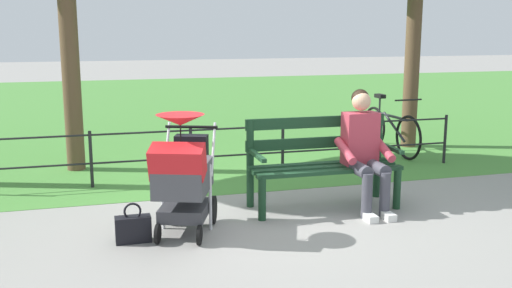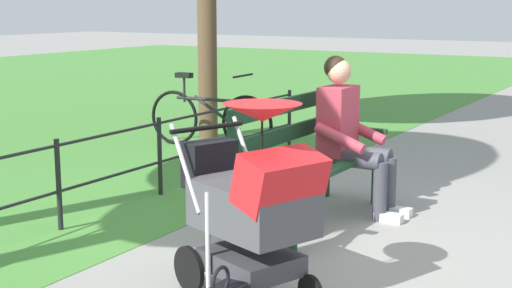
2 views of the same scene
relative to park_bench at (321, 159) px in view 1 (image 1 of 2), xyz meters
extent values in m
plane|color=gray|center=(0.57, 0.12, -0.53)|extent=(60.00, 60.00, 0.00)
cube|color=#478438|center=(0.57, -8.68, -0.52)|extent=(40.00, 16.00, 0.01)
cube|color=#193D23|center=(0.00, -0.06, -0.08)|extent=(1.60, 0.12, 0.04)
cube|color=#193D23|center=(0.00, 0.12, -0.08)|extent=(1.60, 0.12, 0.04)
cube|color=#193D23|center=(0.00, 0.30, -0.08)|extent=(1.60, 0.12, 0.04)
cube|color=#193D23|center=(0.00, -0.16, 0.14)|extent=(1.60, 0.05, 0.12)
cube|color=#193D23|center=(0.00, -0.16, 0.37)|extent=(1.60, 0.05, 0.12)
cylinder|color=#193D23|center=(-0.75, 0.32, -0.30)|extent=(0.08, 0.08, 0.45)
cylinder|color=#193D23|center=(-0.75, -0.16, -0.05)|extent=(0.08, 0.08, 0.95)
cube|color=#193D23|center=(-0.75, 0.12, 0.10)|extent=(0.06, 0.56, 0.04)
cylinder|color=#193D23|center=(0.75, 0.31, -0.30)|extent=(0.08, 0.08, 0.45)
cylinder|color=#193D23|center=(0.75, -0.17, -0.05)|extent=(0.08, 0.08, 0.95)
cube|color=#193D23|center=(0.75, 0.11, 0.10)|extent=(0.06, 0.56, 0.04)
cylinder|color=#42424C|center=(-0.49, 0.34, -0.06)|extent=(0.14, 0.40, 0.14)
cylinder|color=#42424C|center=(-0.29, 0.33, -0.06)|extent=(0.14, 0.40, 0.14)
cylinder|color=#42424C|center=(-0.49, 0.54, -0.29)|extent=(0.11, 0.11, 0.47)
cylinder|color=#42424C|center=(-0.29, 0.53, -0.29)|extent=(0.11, 0.11, 0.47)
cube|color=silver|center=(-0.49, 0.62, -0.49)|extent=(0.10, 0.22, 0.07)
cube|color=silver|center=(-0.29, 0.61, -0.49)|extent=(0.10, 0.22, 0.07)
cube|color=#B23847|center=(-0.39, 0.12, 0.22)|extent=(0.36, 0.22, 0.56)
cylinder|color=#B23847|center=(-0.61, 0.24, 0.12)|extent=(0.09, 0.43, 0.23)
cylinder|color=#B23847|center=(-0.17, 0.23, 0.12)|extent=(0.09, 0.43, 0.23)
sphere|color=tan|center=(-0.39, 0.12, 0.62)|extent=(0.20, 0.20, 0.20)
sphere|color=black|center=(-0.39, 0.09, 0.65)|extent=(0.19, 0.19, 0.19)
cylinder|color=black|center=(1.24, 0.27, -0.39)|extent=(0.13, 0.27, 0.28)
cylinder|color=black|center=(1.67, 0.11, -0.39)|extent=(0.13, 0.27, 0.28)
cylinder|color=black|center=(1.49, 0.82, -0.44)|extent=(0.09, 0.18, 0.18)
cylinder|color=black|center=(1.84, 0.68, -0.44)|extent=(0.09, 0.18, 0.18)
cube|color=#38383D|center=(1.56, 0.47, -0.31)|extent=(0.57, 0.63, 0.12)
cylinder|color=silver|center=(1.31, 0.46, -0.20)|extent=(0.03, 0.03, 0.65)
cylinder|color=silver|center=(1.74, 0.30, -0.20)|extent=(0.03, 0.03, 0.65)
cube|color=#47474C|center=(1.57, 0.49, 0.02)|extent=(0.67, 0.80, 0.28)
cube|color=red|center=(1.65, 0.71, 0.22)|extent=(0.56, 0.45, 0.33)
cylinder|color=black|center=(1.42, 0.08, 0.42)|extent=(0.50, 0.21, 0.03)
cylinder|color=silver|center=(1.23, 0.25, 0.22)|extent=(0.13, 0.29, 0.49)
cylinder|color=silver|center=(1.67, 0.09, 0.22)|extent=(0.13, 0.29, 0.49)
cone|color=red|center=(1.60, 0.56, 0.57)|extent=(0.57, 0.57, 0.10)
cylinder|color=black|center=(1.60, 0.56, 0.39)|extent=(0.01, 0.01, 0.30)
cube|color=black|center=(1.42, 0.09, 0.20)|extent=(0.36, 0.26, 0.28)
cube|color=black|center=(2.05, 0.59, -0.41)|extent=(0.32, 0.14, 0.24)
torus|color=black|center=(2.05, 0.59, -0.24)|extent=(0.16, 0.02, 0.16)
cylinder|color=black|center=(-2.47, -1.44, -0.18)|extent=(0.04, 0.04, 0.70)
cylinder|color=black|center=(-1.26, -1.44, -0.18)|extent=(0.04, 0.04, 0.70)
cylinder|color=black|center=(-0.04, -1.44, -0.18)|extent=(0.04, 0.04, 0.70)
cylinder|color=black|center=(1.18, -1.44, -0.18)|extent=(0.04, 0.04, 0.70)
cylinder|color=black|center=(2.40, -1.44, -0.18)|extent=(0.04, 0.04, 0.70)
cylinder|color=black|center=(0.57, -1.44, 0.12)|extent=(6.09, 0.02, 0.02)
cylinder|color=black|center=(0.57, -1.44, -0.23)|extent=(6.09, 0.02, 0.02)
cylinder|color=brown|center=(-2.61, -2.69, 0.90)|extent=(0.24, 0.24, 2.85)
cylinder|color=brown|center=(2.60, -2.47, 1.11)|extent=(0.24, 0.24, 3.27)
torus|color=black|center=(-2.09, -1.79, -0.20)|extent=(0.07, 0.66, 0.66)
torus|color=black|center=(-2.04, -2.79, -0.20)|extent=(0.07, 0.66, 0.66)
cylinder|color=#232328|center=(-2.06, -2.29, 0.05)|extent=(0.08, 0.90, 0.04)
cylinder|color=#232328|center=(-2.07, -2.19, -0.10)|extent=(0.07, 0.63, 0.38)
cylinder|color=#232328|center=(-2.04, -2.64, 0.15)|extent=(0.03, 0.03, 0.30)
cube|color=black|center=(-2.04, -2.64, 0.32)|extent=(0.11, 0.20, 0.06)
cylinder|color=black|center=(-2.08, -1.84, 0.35)|extent=(0.44, 0.05, 0.02)
camera|label=1|loc=(2.36, 5.81, 1.39)|focal=41.57mm
camera|label=2|loc=(5.03, 2.56, 1.16)|focal=51.76mm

